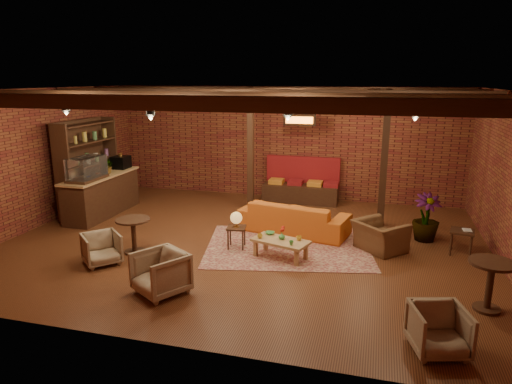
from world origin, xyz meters
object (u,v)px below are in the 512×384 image
(armchair_b, at_px, (160,271))
(plant_tall, at_px, (431,170))
(side_table_book, at_px, (462,232))
(armchair_right, at_px, (380,231))
(armchair_a, at_px, (101,247))
(coffee_table, at_px, (280,242))
(side_table_lamp, at_px, (236,221))
(sofa, at_px, (294,217))
(round_table_left, at_px, (133,230))
(round_table_right, at_px, (491,278))
(armchair_far, at_px, (439,328))

(armchair_b, relative_size, plant_tall, 0.25)
(armchair_b, height_order, side_table_book, armchair_b)
(armchair_right, distance_m, side_table_book, 1.59)
(armchair_a, relative_size, armchair_right, 0.70)
(armchair_b, bearing_deg, side_table_book, 64.48)
(coffee_table, relative_size, side_table_lamp, 1.55)
(side_table_lamp, height_order, plant_tall, plant_tall)
(sofa, relative_size, armchair_right, 2.61)
(coffee_table, relative_size, round_table_left, 1.69)
(round_table_right, bearing_deg, round_table_left, 173.74)
(armchair_far, distance_m, plant_tall, 4.53)
(side_table_book, distance_m, round_table_right, 2.34)
(coffee_table, height_order, armchair_right, armchair_right)
(sofa, relative_size, round_table_right, 3.11)
(side_table_lamp, height_order, round_table_right, round_table_right)
(armchair_a, bearing_deg, side_table_lamp, -14.52)
(armchair_right, xyz_separation_m, plant_tall, (0.95, 0.88, 1.14))
(sofa, xyz_separation_m, armchair_right, (1.89, -0.64, 0.05))
(armchair_far, bearing_deg, round_table_left, 143.82)
(sofa, xyz_separation_m, armchair_b, (-1.54, -3.54, 0.03))
(round_table_left, xyz_separation_m, armchair_b, (1.34, -1.49, -0.09))
(sofa, bearing_deg, armchair_far, 134.45)
(coffee_table, xyz_separation_m, armchair_far, (2.62, -2.57, 0.01))
(round_table_right, bearing_deg, armchair_b, -171.07)
(coffee_table, relative_size, plant_tall, 0.39)
(armchair_right, distance_m, plant_tall, 1.72)
(coffee_table, relative_size, armchair_b, 1.55)
(round_table_left, distance_m, armchair_far, 5.89)
(side_table_lamp, height_order, armchair_right, armchair_right)
(coffee_table, height_order, armchair_a, armchair_a)
(round_table_left, height_order, side_table_book, round_table_left)
(coffee_table, relative_size, armchair_right, 1.28)
(armchair_a, xyz_separation_m, armchair_b, (1.64, -0.83, 0.06))
(armchair_right, relative_size, armchair_far, 1.37)
(coffee_table, bearing_deg, round_table_right, -19.02)
(side_table_book, relative_size, armchair_far, 0.76)
(armchair_right, height_order, side_table_book, armchair_right)
(side_table_lamp, bearing_deg, side_table_book, 11.02)
(armchair_b, relative_size, armchair_right, 0.83)
(round_table_right, bearing_deg, armchair_far, -121.88)
(plant_tall, bearing_deg, armchair_far, -92.53)
(round_table_left, height_order, armchair_b, armchair_b)
(side_table_book, height_order, round_table_right, round_table_right)
(side_table_lamp, bearing_deg, round_table_left, -157.78)
(plant_tall, bearing_deg, coffee_table, -147.49)
(coffee_table, relative_size, side_table_book, 2.32)
(round_table_left, bearing_deg, sofa, 35.56)
(armchair_a, xyz_separation_m, armchair_right, (5.06, 2.08, 0.08))
(armchair_b, bearing_deg, armchair_far, 24.50)
(sofa, height_order, round_table_left, sofa)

